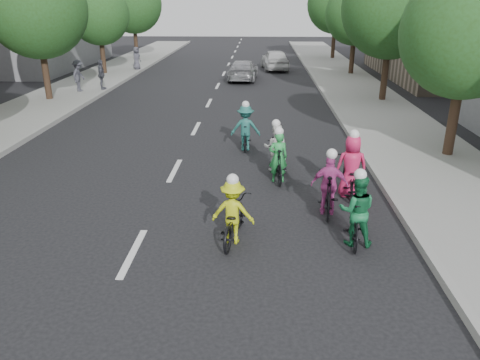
# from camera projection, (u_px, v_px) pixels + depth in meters

# --- Properties ---
(ground) EXTENTS (120.00, 120.00, 0.00)m
(ground) POSITION_uv_depth(u_px,v_px,m) (133.00, 253.00, 9.69)
(ground) COLOR black
(ground) RESTS_ON ground
(sidewalk_left) EXTENTS (4.00, 80.00, 0.15)m
(sidewalk_left) POSITION_uv_depth(u_px,v_px,m) (3.00, 125.00, 19.30)
(sidewalk_left) COLOR gray
(sidewalk_left) RESTS_ON ground
(curb_left) EXTENTS (0.18, 80.00, 0.18)m
(curb_left) POSITION_uv_depth(u_px,v_px,m) (50.00, 125.00, 19.22)
(curb_left) COLOR #999993
(curb_left) RESTS_ON ground
(sidewalk_right) EXTENTS (4.00, 80.00, 0.15)m
(sidewalk_right) POSITION_uv_depth(u_px,v_px,m) (395.00, 129.00, 18.65)
(sidewalk_right) COLOR gray
(sidewalk_right) RESTS_ON ground
(curb_right) EXTENTS (0.18, 80.00, 0.18)m
(curb_right) POSITION_uv_depth(u_px,v_px,m) (346.00, 128.00, 18.73)
(curb_right) COLOR #999993
(curb_right) RESTS_ON ground
(bldg_sw) EXTENTS (10.00, 14.00, 8.00)m
(bldg_sw) POSITION_uv_depth(u_px,v_px,m) (13.00, 12.00, 34.97)
(bldg_sw) COLOR slate
(bldg_sw) RESTS_ON ground
(bldg_se) EXTENTS (10.00, 14.00, 8.00)m
(bldg_se) POSITION_uv_depth(u_px,v_px,m) (471.00, 14.00, 29.95)
(bldg_se) COLOR gray
(bldg_se) RESTS_ON ground
(tree_l_3) EXTENTS (4.80, 4.80, 6.93)m
(tree_l_3) POSITION_uv_depth(u_px,v_px,m) (36.00, 8.00, 22.36)
(tree_l_3) COLOR black
(tree_l_3) RESTS_ON ground
(tree_l_4) EXTENTS (4.00, 4.00, 5.97)m
(tree_l_4) POSITION_uv_depth(u_px,v_px,m) (99.00, 14.00, 30.95)
(tree_l_4) COLOR black
(tree_l_4) RESTS_ON ground
(tree_l_5) EXTENTS (4.80, 4.80, 6.93)m
(tree_l_5) POSITION_uv_depth(u_px,v_px,m) (133.00, 4.00, 39.13)
(tree_l_5) COLOR black
(tree_l_5) RESTS_ON ground
(tree_r_0) EXTENTS (4.00, 4.00, 5.97)m
(tree_r_0) POSITION_uv_depth(u_px,v_px,m) (468.00, 33.00, 14.05)
(tree_r_0) COLOR black
(tree_r_0) RESTS_ON ground
(tree_r_1) EXTENTS (4.80, 4.80, 6.93)m
(tree_r_1) POSITION_uv_depth(u_px,v_px,m) (392.00, 8.00, 22.23)
(tree_r_1) COLOR black
(tree_r_1) RESTS_ON ground
(tree_r_2) EXTENTS (4.00, 4.00, 5.97)m
(tree_r_2) POSITION_uv_depth(u_px,v_px,m) (356.00, 14.00, 30.81)
(tree_r_2) COLOR black
(tree_r_2) RESTS_ON ground
(tree_r_3) EXTENTS (4.80, 4.80, 6.93)m
(tree_r_3) POSITION_uv_depth(u_px,v_px,m) (336.00, 4.00, 39.00)
(tree_r_3) COLOR black
(tree_r_3) RESTS_ON ground
(cyclist_0) EXTENTS (0.75, 1.59, 1.61)m
(cyclist_0) POSITION_uv_depth(u_px,v_px,m) (275.00, 152.00, 14.20)
(cyclist_0) COLOR black
(cyclist_0) RESTS_ON ground
(cyclist_1) EXTENTS (0.99, 1.86, 1.57)m
(cyclist_1) POSITION_uv_depth(u_px,v_px,m) (233.00, 217.00, 10.00)
(cyclist_1) COLOR black
(cyclist_1) RESTS_ON ground
(cyclist_2) EXTENTS (0.82, 1.71, 1.71)m
(cyclist_2) POSITION_uv_depth(u_px,v_px,m) (356.00, 215.00, 9.89)
(cyclist_2) COLOR black
(cyclist_2) RESTS_ON ground
(cyclist_3) EXTENTS (0.62, 1.70, 1.62)m
(cyclist_3) POSITION_uv_depth(u_px,v_px,m) (278.00, 162.00, 13.37)
(cyclist_3) COLOR black
(cyclist_3) RESTS_ON ground
(cyclist_4) EXTENTS (1.02, 1.50, 1.72)m
(cyclist_4) POSITION_uv_depth(u_px,v_px,m) (246.00, 131.00, 16.13)
(cyclist_4) COLOR black
(cyclist_4) RESTS_ON ground
(cyclist_5) EXTENTS (0.93, 1.77, 1.67)m
(cyclist_5) POSITION_uv_depth(u_px,v_px,m) (329.00, 189.00, 11.31)
(cyclist_5) COLOR black
(cyclist_5) RESTS_ON ground
(cyclist_6) EXTENTS (0.82, 1.88, 1.82)m
(cyclist_6) POSITION_uv_depth(u_px,v_px,m) (350.00, 173.00, 12.34)
(cyclist_6) COLOR black
(cyclist_6) RESTS_ON ground
(follow_car_lead) EXTENTS (2.02, 4.42, 1.26)m
(follow_car_lead) POSITION_uv_depth(u_px,v_px,m) (243.00, 70.00, 30.18)
(follow_car_lead) COLOR #A6A6AA
(follow_car_lead) RESTS_ON ground
(follow_car_trail) EXTENTS (2.18, 4.49, 1.47)m
(follow_car_trail) POSITION_uv_depth(u_px,v_px,m) (275.00, 60.00, 34.54)
(follow_car_trail) COLOR silver
(follow_car_trail) RESTS_ON ground
(spectator_0) EXTENTS (0.70, 1.13, 1.70)m
(spectator_0) POSITION_uv_depth(u_px,v_px,m) (79.00, 76.00, 25.59)
(spectator_0) COLOR #43434E
(spectator_0) RESTS_ON sidewalk_left
(spectator_1) EXTENTS (0.67, 1.04, 1.64)m
(spectator_1) POSITION_uv_depth(u_px,v_px,m) (101.00, 75.00, 26.09)
(spectator_1) COLOR #4E4F5B
(spectator_1) RESTS_ON sidewalk_left
(spectator_2) EXTENTS (0.71, 0.88, 1.57)m
(spectator_2) POSITION_uv_depth(u_px,v_px,m) (137.00, 58.00, 33.69)
(spectator_2) COLOR #4D4C59
(spectator_2) RESTS_ON sidewalk_left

